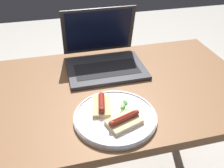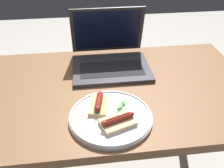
% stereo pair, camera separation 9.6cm
% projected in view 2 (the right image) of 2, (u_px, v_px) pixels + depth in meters
% --- Properties ---
extents(desk, '(1.27, 0.71, 0.74)m').
position_uv_depth(desk, '(105.00, 105.00, 1.10)').
color(desk, brown).
rests_on(desk, ground_plane).
extents(laptop, '(0.35, 0.31, 0.25)m').
position_uv_depth(laptop, '(110.00, 57.00, 1.17)').
color(laptop, '#2D2D33').
rests_on(laptop, desk).
extents(plate, '(0.30, 0.30, 0.02)m').
position_uv_depth(plate, '(111.00, 117.00, 0.88)').
color(plate, silver).
rests_on(plate, desk).
extents(sausage_toast_left, '(0.09, 0.13, 0.04)m').
position_uv_depth(sausage_toast_left, '(99.00, 104.00, 0.91)').
color(sausage_toast_left, tan).
rests_on(sausage_toast_left, plate).
extents(sausage_toast_middle, '(0.13, 0.11, 0.04)m').
position_uv_depth(sausage_toast_middle, '(118.00, 121.00, 0.83)').
color(sausage_toast_middle, '#D6B784').
rests_on(sausage_toast_middle, plate).
extents(salad_pile, '(0.05, 0.08, 0.01)m').
position_uv_depth(salad_pile, '(122.00, 109.00, 0.90)').
color(salad_pile, '#4C8E3D').
rests_on(salad_pile, plate).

